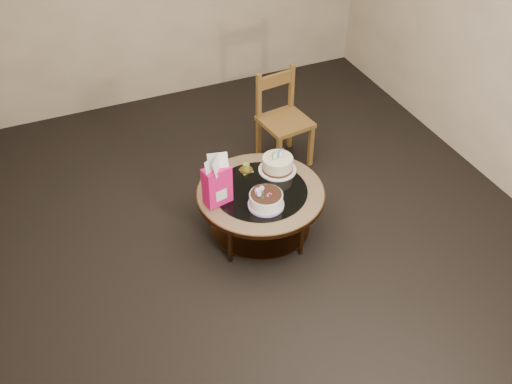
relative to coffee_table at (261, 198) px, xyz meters
name	(u,v)px	position (x,y,z in m)	size (l,w,h in m)	color
ground	(260,232)	(0.00, 0.00, -0.38)	(5.00, 5.00, 0.00)	black
room_walls	(262,65)	(0.00, 0.00, 1.16)	(4.52, 5.02, 2.61)	beige
coffee_table	(261,198)	(0.00, 0.00, 0.00)	(1.02, 1.02, 0.46)	#533217
decorated_cake	(266,200)	(-0.04, -0.18, 0.13)	(0.28, 0.28, 0.16)	#BF99D9
cream_cake	(278,164)	(0.23, 0.18, 0.14)	(0.31, 0.31, 0.20)	white
gift_bag	(217,181)	(-0.35, 0.01, 0.28)	(0.23, 0.18, 0.41)	#F21667
pillar_candle	(246,169)	(-0.01, 0.27, 0.11)	(0.11, 0.11, 0.08)	#ECD161
dining_chair	(283,119)	(0.60, 0.87, 0.08)	(0.47, 0.47, 0.90)	brown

